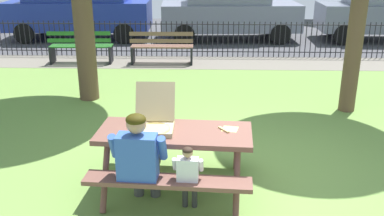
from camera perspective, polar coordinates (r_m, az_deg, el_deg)
ground at (r=7.01m, az=6.03°, el=-3.34°), size 28.00×10.70×0.02m
cobblestone_walkway at (r=11.42m, az=4.51°, el=5.92°), size 28.00×1.40×0.01m
street_asphalt at (r=15.61m, az=3.86°, el=9.72°), size 28.00×7.18×0.01m
picnic_table_foreground at (r=5.13m, az=-2.29°, el=-4.80°), size 1.89×1.59×0.79m
pizza_box_open at (r=5.13m, az=-5.02°, el=-1.65°), size 0.48×0.58×0.49m
pizza_slice_on_table at (r=5.12m, az=4.84°, el=-2.74°), size 0.27×0.26×0.02m
adult_at_table at (r=4.72m, az=-6.93°, el=-6.49°), size 0.62×0.61×1.19m
child_at_table at (r=4.68m, az=-0.49°, el=-8.56°), size 0.33×0.33×0.84m
iron_fence_streetside at (r=11.99m, az=4.43°, el=9.05°), size 22.47×0.03×0.97m
park_bench_left at (r=11.64m, az=-14.42°, el=7.75°), size 1.62×0.54×0.85m
park_bench_center at (r=11.23m, az=-3.98°, el=7.91°), size 1.61×0.49×0.85m
parked_car_left at (r=14.99m, az=-14.64°, el=12.98°), size 4.65×2.07×2.08m
parked_car_center at (r=14.42m, az=4.94°, el=12.92°), size 4.50×2.12×1.94m
parked_car_right at (r=15.46m, az=23.72°, el=11.85°), size 3.94×1.91×1.98m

